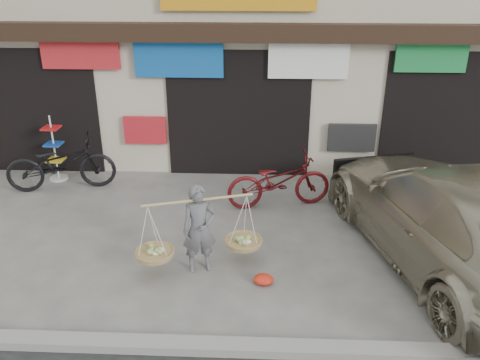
{
  "coord_description": "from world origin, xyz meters",
  "views": [
    {
      "loc": [
        0.49,
        -6.82,
        4.47
      ],
      "look_at": [
        0.15,
        0.9,
        1.0
      ],
      "focal_mm": 38.0,
      "sensor_mm": 36.0,
      "label": 1
    }
  ],
  "objects_px": {
    "street_vendor": "(199,233)",
    "bike_0": "(61,163)",
    "bike_2": "(279,181)",
    "display_rack": "(55,154)",
    "suv": "(451,217)"
  },
  "relations": [
    {
      "from": "street_vendor",
      "to": "suv",
      "type": "relative_size",
      "value": 0.32
    },
    {
      "from": "suv",
      "to": "display_rack",
      "type": "distance_m",
      "value": 7.84
    },
    {
      "from": "street_vendor",
      "to": "display_rack",
      "type": "height_order",
      "value": "display_rack"
    },
    {
      "from": "street_vendor",
      "to": "bike_0",
      "type": "distance_m",
      "value": 4.21
    },
    {
      "from": "bike_2",
      "to": "display_rack",
      "type": "xyz_separation_m",
      "value": [
        -4.71,
        1.06,
        0.05
      ]
    },
    {
      "from": "bike_2",
      "to": "bike_0",
      "type": "bearing_deg",
      "value": 69.85
    },
    {
      "from": "suv",
      "to": "display_rack",
      "type": "xyz_separation_m",
      "value": [
        -7.28,
        2.9,
        -0.23
      ]
    },
    {
      "from": "suv",
      "to": "display_rack",
      "type": "relative_size",
      "value": 4.16
    },
    {
      "from": "suv",
      "to": "display_rack",
      "type": "bearing_deg",
      "value": -36.09
    },
    {
      "from": "suv",
      "to": "bike_0",
      "type": "bearing_deg",
      "value": -33.44
    },
    {
      "from": "suv",
      "to": "bike_2",
      "type": "bearing_deg",
      "value": -49.96
    },
    {
      "from": "street_vendor",
      "to": "bike_2",
      "type": "height_order",
      "value": "street_vendor"
    },
    {
      "from": "street_vendor",
      "to": "suv",
      "type": "xyz_separation_m",
      "value": [
        3.82,
        0.37,
        0.16
      ]
    },
    {
      "from": "street_vendor",
      "to": "bike_0",
      "type": "relative_size",
      "value": 0.87
    },
    {
      "from": "street_vendor",
      "to": "bike_0",
      "type": "bearing_deg",
      "value": 122.05
    }
  ]
}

